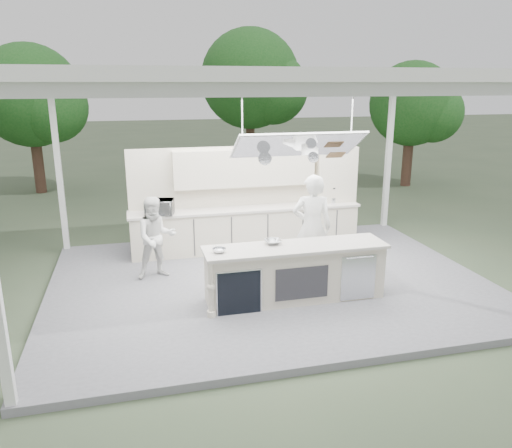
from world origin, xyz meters
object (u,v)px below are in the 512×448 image
object	(u,v)px
demo_island	(294,273)
sous_chef	(156,238)
head_chef	(312,228)
back_counter	(246,228)

from	to	relation	value
demo_island	sous_chef	xyz separation A→B (m)	(-2.20, 1.59, 0.31)
demo_island	head_chef	xyz separation A→B (m)	(0.60, 0.81, 0.52)
head_chef	sous_chef	xyz separation A→B (m)	(-2.80, 0.78, -0.22)
demo_island	back_counter	xyz separation A→B (m)	(-0.18, 2.81, 0.00)
demo_island	back_counter	bearing A→B (deg)	93.63
demo_island	sous_chef	distance (m)	2.73
demo_island	sous_chef	world-z (taller)	sous_chef
head_chef	sous_chef	distance (m)	2.91
demo_island	head_chef	bearing A→B (deg)	53.33
head_chef	demo_island	bearing A→B (deg)	68.08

